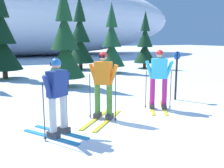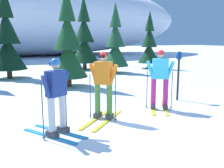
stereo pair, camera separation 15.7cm
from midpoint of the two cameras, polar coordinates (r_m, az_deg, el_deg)
ground_plane at (r=6.36m, az=5.75°, el=-8.80°), size 120.00×120.00×0.00m
skier_navy_jacket at (r=5.39m, az=-11.88°, el=-2.70°), size 1.19×1.54×1.69m
skier_cyan_jacket at (r=7.41m, az=11.54°, el=1.30°), size 1.22×1.58×1.77m
skier_orange_jacket at (r=6.37m, az=-1.32°, el=-0.09°), size 1.61×1.54×1.77m
pine_tree_left at (r=14.16m, az=-22.67°, el=9.32°), size 1.87×1.87×4.83m
pine_tree_center_left at (r=10.94m, az=-9.70°, el=8.74°), size 1.66×1.66×4.31m
pine_tree_center_right at (r=17.06m, az=-6.13°, el=10.19°), size 1.89×1.89×4.90m
pine_tree_right at (r=15.32m, az=1.09°, el=9.20°), size 1.64×1.64×4.24m
pine_tree_far_right at (r=17.90m, az=8.78°, el=8.92°), size 1.54×1.54×4.00m
snow_ridge_background at (r=33.22m, az=-17.52°, el=14.35°), size 40.67×17.23×9.34m
trail_marker_post at (r=8.70m, az=15.51°, el=2.42°), size 0.28×0.07×1.67m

